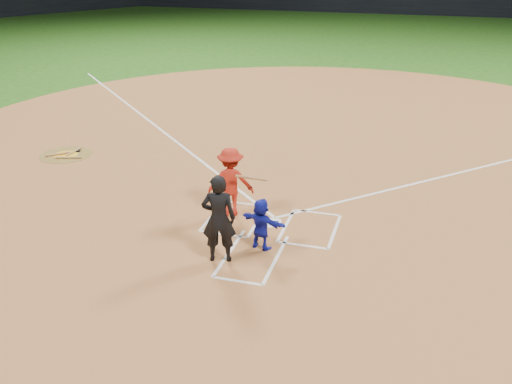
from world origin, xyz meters
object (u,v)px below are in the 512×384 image
(batter_at_plate, at_px, (231,182))
(umpire, at_px, (219,219))
(home_plate, at_px, (272,223))
(catcher, at_px, (261,224))
(on_deck_circle, at_px, (66,155))

(batter_at_plate, bearing_deg, umpire, -77.51)
(home_plate, distance_m, catcher, 1.43)
(umpire, xyz_separation_m, batter_at_plate, (-0.51, 2.29, -0.11))
(umpire, bearing_deg, on_deck_circle, -49.47)
(catcher, height_order, batter_at_plate, batter_at_plate)
(home_plate, height_order, batter_at_plate, batter_at_plate)
(home_plate, distance_m, on_deck_circle, 8.41)
(home_plate, xyz_separation_m, catcher, (0.09, -1.29, 0.61))
(home_plate, distance_m, umpire, 2.39)
(umpire, height_order, batter_at_plate, umpire)
(home_plate, relative_size, umpire, 0.30)
(on_deck_circle, distance_m, catcher, 9.04)
(on_deck_circle, bearing_deg, umpire, -34.55)
(on_deck_circle, xyz_separation_m, catcher, (7.97, -4.21, 0.61))
(on_deck_circle, height_order, catcher, catcher)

